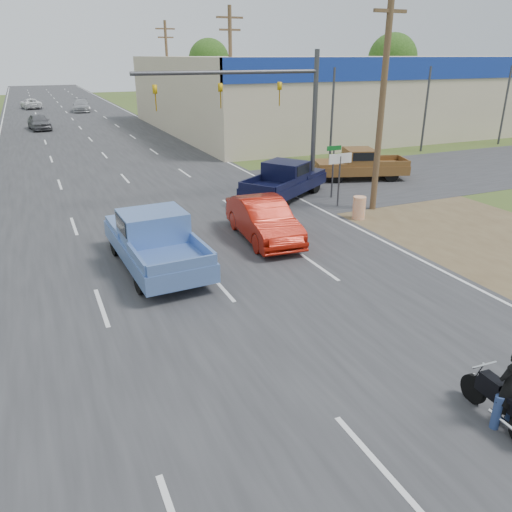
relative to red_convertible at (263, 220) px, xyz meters
name	(u,v)px	position (x,y,z in m)	size (l,w,h in m)	color
ground	(375,462)	(-3.05, -11.31, -0.79)	(200.00, 200.00, 0.00)	#425220
main_road	(90,139)	(-3.05, 28.69, -0.78)	(15.00, 180.00, 0.02)	#2D2D30
cross_road	(148,205)	(-3.05, 6.69, -0.78)	(120.00, 10.00, 0.02)	#2D2D30
dirt_verge	(443,223)	(7.95, -1.31, -0.79)	(8.00, 18.00, 0.01)	brown
big_box_store	(396,89)	(28.95, 28.62, 2.52)	(50.00, 28.10, 6.60)	#B7A88C
utility_pole_1	(383,90)	(6.45, 1.69, 4.52)	(2.00, 0.28, 10.00)	#4C3823
utility_pole_2	(231,76)	(6.45, 19.69, 4.52)	(2.00, 0.28, 10.00)	#4C3823
utility_pole_3	(168,70)	(6.45, 37.69, 4.52)	(2.00, 0.28, 10.00)	#4C3823
tree_3	(392,58)	(51.95, 58.69, 5.40)	(8.40, 8.40, 10.40)	#422D19
tree_5	(209,60)	(26.95, 83.69, 5.09)	(7.98, 7.98, 9.88)	#422D19
barrel_0	(359,208)	(4.95, 0.69, -0.29)	(0.56, 0.56, 1.00)	orange
barrel_1	(280,169)	(5.35, 9.19, -0.29)	(0.56, 0.56, 1.00)	orange
lane_sign	(340,167)	(5.15, 2.69, 1.11)	(1.20, 0.08, 2.52)	#3F3F44
street_name_sign	(333,166)	(5.75, 4.19, 0.82)	(0.80, 0.08, 2.61)	#3F3F44
signal_mast	(266,99)	(2.77, 5.69, 4.01)	(9.12, 0.40, 7.00)	#3F3F44
red_convertible	(263,220)	(0.00, 0.00, 0.00)	(1.68, 4.82, 1.59)	#941206
motorcycle	(507,409)	(-0.24, -11.60, -0.34)	(0.61, 2.00, 1.01)	black
rider	(509,391)	(-0.24, -11.55, 0.03)	(0.60, 0.39, 1.64)	black
blue_pickup	(154,239)	(-4.49, -0.89, 0.19)	(2.51, 5.96, 1.95)	black
navy_pickup	(286,179)	(3.67, 5.23, 0.12)	(5.72, 4.82, 1.82)	black
brown_pickup	(358,164)	(9.32, 7.07, 0.09)	(5.66, 3.61, 1.75)	black
distant_car_grey	(39,122)	(-6.73, 36.85, -0.05)	(1.76, 4.38, 1.49)	#5B5B60
distant_car_silver	(81,106)	(-1.14, 52.73, -0.05)	(2.08, 5.12, 1.49)	#A7A7AC
distant_car_white	(31,104)	(-6.95, 59.34, -0.15)	(2.14, 4.63, 1.29)	white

